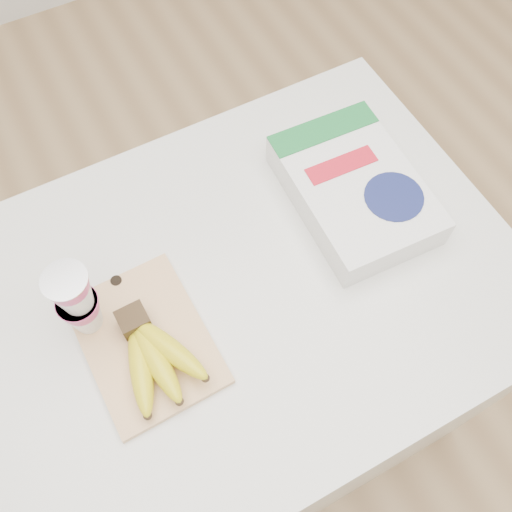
{
  "coord_description": "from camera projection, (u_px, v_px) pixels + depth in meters",
  "views": [
    {
      "loc": [
        -0.13,
        -0.4,
        1.74
      ],
      "look_at": [
        0.1,
        0.02,
        0.87
      ],
      "focal_mm": 40.0,
      "sensor_mm": 36.0,
      "label": 1
    }
  ],
  "objects": [
    {
      "name": "yogurt_stack",
      "position": [
        77.0,
        300.0,
        0.88
      ],
      "size": [
        0.07,
        0.07,
        0.16
      ],
      "color": "white",
      "rests_on": "cutting_board"
    },
    {
      "name": "bananas",
      "position": [
        153.0,
        356.0,
        0.91
      ],
      "size": [
        0.14,
        0.19,
        0.06
      ],
      "color": "#382816",
      "rests_on": "cutting_board"
    },
    {
      "name": "table",
      "position": [
        224.0,
        368.0,
        1.36
      ],
      "size": [
        1.11,
        0.74,
        0.83
      ],
      "primitive_type": "cube",
      "color": "silver",
      "rests_on": "ground"
    },
    {
      "name": "room",
      "position": [
        174.0,
        72.0,
        0.54
      ],
      "size": [
        4.0,
        4.0,
        4.0
      ],
      "color": "tan",
      "rests_on": "ground"
    },
    {
      "name": "cereal_box",
      "position": [
        354.0,
        189.0,
        1.06
      ],
      "size": [
        0.23,
        0.33,
        0.07
      ],
      "rotation": [
        0.0,
        0.0,
        -0.05
      ],
      "color": "silver",
      "rests_on": "table"
    },
    {
      "name": "cutting_board",
      "position": [
        146.0,
        341.0,
        0.95
      ],
      "size": [
        0.2,
        0.27,
        0.01
      ],
      "primitive_type": "cube",
      "rotation": [
        0.0,
        0.0,
        0.02
      ],
      "color": "#E3B27D",
      "rests_on": "table"
    }
  ]
}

